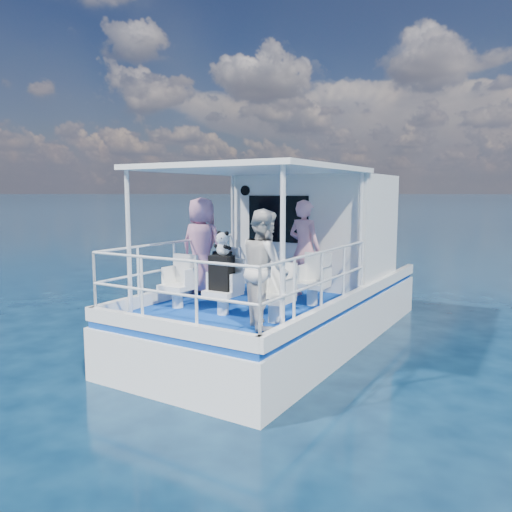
{
  "coord_description": "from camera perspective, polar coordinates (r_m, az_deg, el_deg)",
  "views": [
    {
      "loc": [
        4.31,
        -7.25,
        2.76
      ],
      "look_at": [
        0.17,
        -0.4,
        1.74
      ],
      "focal_mm": 35.0,
      "sensor_mm": 36.0,
      "label": 1
    }
  ],
  "objects": [
    {
      "name": "ground",
      "position": [
        8.87,
        0.4,
        -10.86
      ],
      "size": [
        2000.0,
        2000.0,
        0.0
      ],
      "primitive_type": "plane",
      "color": "#061A31",
      "rests_on": "ground"
    },
    {
      "name": "hull",
      "position": [
        9.71,
        3.46,
        -9.27
      ],
      "size": [
        3.0,
        7.0,
        1.6
      ],
      "primitive_type": "cube",
      "color": "white",
      "rests_on": "ground"
    },
    {
      "name": "deck",
      "position": [
        9.5,
        3.5,
        -4.34
      ],
      "size": [
        2.9,
        6.9,
        0.1
      ],
      "primitive_type": "cube",
      "color": "navy",
      "rests_on": "hull"
    },
    {
      "name": "cabin",
      "position": [
        10.5,
        6.85,
        3.07
      ],
      "size": [
        2.85,
        2.0,
        2.2
      ],
      "primitive_type": "cube",
      "color": "white",
      "rests_on": "deck"
    },
    {
      "name": "canopy",
      "position": [
        8.27,
        -0.3,
        9.91
      ],
      "size": [
        3.0,
        3.2,
        0.08
      ],
      "primitive_type": "cube",
      "color": "white",
      "rests_on": "cabin"
    },
    {
      "name": "canopy_posts",
      "position": [
        8.25,
        -0.47,
        1.99
      ],
      "size": [
        2.77,
        2.97,
        2.2
      ],
      "color": "white",
      "rests_on": "deck"
    },
    {
      "name": "railings",
      "position": [
        8.06,
        -1.68,
        -2.45
      ],
      "size": [
        2.84,
        3.59,
        1.0
      ],
      "primitive_type": null,
      "color": "white",
      "rests_on": "deck"
    },
    {
      "name": "seat_port_fwd",
      "position": [
        9.24,
        -3.76,
        -3.16
      ],
      "size": [
        0.48,
        0.46,
        0.38
      ],
      "primitive_type": "cube",
      "color": "white",
      "rests_on": "deck"
    },
    {
      "name": "seat_center_fwd",
      "position": [
        8.76,
        1.08,
        -3.71
      ],
      "size": [
        0.48,
        0.46,
        0.38
      ],
      "primitive_type": "cube",
      "color": "white",
      "rests_on": "deck"
    },
    {
      "name": "seat_stbd_fwd",
      "position": [
        8.36,
        6.44,
        -4.3
      ],
      "size": [
        0.48,
        0.46,
        0.38
      ],
      "primitive_type": "cube",
      "color": "white",
      "rests_on": "deck"
    },
    {
      "name": "seat_port_aft",
      "position": [
        8.23,
        -8.96,
        -4.53
      ],
      "size": [
        0.48,
        0.46,
        0.38
      ],
      "primitive_type": "cube",
      "color": "white",
      "rests_on": "deck"
    },
    {
      "name": "seat_center_aft",
      "position": [
        7.69,
        -3.8,
        -5.28
      ],
      "size": [
        0.48,
        0.46,
        0.38
      ],
      "primitive_type": "cube",
      "color": "white",
      "rests_on": "deck"
    },
    {
      "name": "seat_stbd_aft",
      "position": [
        7.22,
        2.1,
        -6.09
      ],
      "size": [
        0.48,
        0.46,
        0.38
      ],
      "primitive_type": "cube",
      "color": "white",
      "rests_on": "deck"
    },
    {
      "name": "passenger_port_fwd",
      "position": [
        9.21,
        -6.21,
        1.15
      ],
      "size": [
        0.7,
        0.52,
        1.77
      ],
      "primitive_type": "imported",
      "rotation": [
        0.0,
        0.0,
        3.22
      ],
      "color": "pink",
      "rests_on": "deck"
    },
    {
      "name": "passenger_stbd_fwd",
      "position": [
        8.92,
        5.54,
        0.84
      ],
      "size": [
        0.69,
        0.51,
        1.73
      ],
      "primitive_type": "imported",
      "rotation": [
        0.0,
        0.0,
        2.97
      ],
      "color": "pink",
      "rests_on": "deck"
    },
    {
      "name": "passenger_stbd_aft",
      "position": [
        6.89,
        0.99,
        -1.4
      ],
      "size": [
        1.01,
        1.0,
        1.64
      ],
      "primitive_type": "imported",
      "rotation": [
        0.0,
        0.0,
        2.38
      ],
      "color": "silver",
      "rests_on": "deck"
    },
    {
      "name": "backpack_port",
      "position": [
        9.13,
        -3.86,
        -0.76
      ],
      "size": [
        0.32,
        0.18,
        0.42
      ],
      "primitive_type": "cube",
      "color": "black",
      "rests_on": "seat_port_fwd"
    },
    {
      "name": "backpack_center",
      "position": [
        7.58,
        -3.96,
        -1.93
      ],
      "size": [
        0.36,
        0.2,
        0.54
      ],
      "primitive_type": "cube",
      "color": "black",
      "rests_on": "seat_center_aft"
    },
    {
      "name": "compact_camera",
      "position": [
        9.09,
        -3.8,
        0.72
      ],
      "size": [
        0.11,
        0.06,
        0.06
      ],
      "primitive_type": "cube",
      "color": "black",
      "rests_on": "backpack_port"
    },
    {
      "name": "panda",
      "position": [
        7.53,
        -3.8,
        1.46
      ],
      "size": [
        0.24,
        0.2,
        0.36
      ],
      "primitive_type": null,
      "color": "white",
      "rests_on": "backpack_center"
    }
  ]
}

